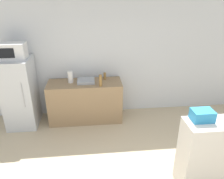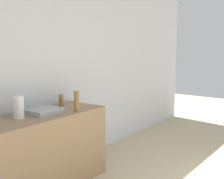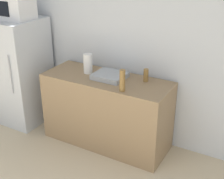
{
  "view_description": "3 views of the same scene",
  "coord_description": "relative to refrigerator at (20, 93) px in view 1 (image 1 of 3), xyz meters",
  "views": [
    {
      "loc": [
        -0.08,
        -1.54,
        2.67
      ],
      "look_at": [
        0.3,
        2.17,
        0.98
      ],
      "focal_mm": 35.0,
      "sensor_mm": 36.0,
      "label": 1
    },
    {
      "loc": [
        -2.55,
        0.08,
        1.7
      ],
      "look_at": [
        0.15,
        2.07,
        1.19
      ],
      "focal_mm": 50.0,
      "sensor_mm": 36.0,
      "label": 2
    },
    {
      "loc": [
        1.53,
        -0.18,
        2.32
      ],
      "look_at": [
        0.27,
        2.04,
        1.15
      ],
      "focal_mm": 50.0,
      "sensor_mm": 36.0,
      "label": 3
    }
  ],
  "objects": [
    {
      "name": "basket",
      "position": [
        2.94,
        -1.88,
        0.41
      ],
      "size": [
        0.28,
        0.21,
        0.15
      ],
      "primitive_type": "cube",
      "color": "#2D8EC6",
      "rests_on": "shelf_cabinet"
    },
    {
      "name": "bottle_tall",
      "position": [
        1.67,
        -0.16,
        0.28
      ],
      "size": [
        0.06,
        0.06,
        0.25
      ],
      "primitive_type": "cylinder",
      "color": "olive",
      "rests_on": "counter"
    },
    {
      "name": "shelf_cabinet",
      "position": [
        3.09,
        -1.95,
        -0.2
      ],
      "size": [
        0.77,
        0.4,
        1.07
      ],
      "primitive_type": "cube",
      "color": "silver",
      "rests_on": "ground_plane"
    },
    {
      "name": "wall_back",
      "position": [
        1.56,
        0.42,
        0.56
      ],
      "size": [
        8.0,
        0.06,
        2.6
      ],
      "primitive_type": "cube",
      "color": "silver",
      "rests_on": "ground_plane"
    },
    {
      "name": "counter",
      "position": [
        1.33,
        0.06,
        -0.29
      ],
      "size": [
        1.57,
        0.6,
        0.89
      ],
      "primitive_type": "cube",
      "color": "#937551",
      "rests_on": "ground_plane"
    },
    {
      "name": "paper_towel_roll",
      "position": [
        1.05,
        0.1,
        0.27
      ],
      "size": [
        0.11,
        0.11,
        0.24
      ],
      "primitive_type": "cylinder",
      "color": "white",
      "rests_on": "counter"
    },
    {
      "name": "refrigerator",
      "position": [
        0.0,
        0.0,
        0.0
      ],
      "size": [
        0.6,
        0.7,
        1.47
      ],
      "color": "silver",
      "rests_on": "ground_plane"
    },
    {
      "name": "microwave",
      "position": [
        -0.0,
        -0.0,
        0.89
      ],
      "size": [
        0.51,
        0.33,
        0.31
      ],
      "color": "white",
      "rests_on": "refrigerator"
    },
    {
      "name": "sink_basin",
      "position": [
        1.37,
        0.09,
        0.18
      ],
      "size": [
        0.37,
        0.33,
        0.06
      ],
      "primitive_type": "cube",
      "color": "#9EA3A8",
      "rests_on": "counter"
    },
    {
      "name": "bottle_short",
      "position": [
        1.78,
        0.21,
        0.23
      ],
      "size": [
        0.06,
        0.06,
        0.15
      ],
      "primitive_type": "cylinder",
      "color": "olive",
      "rests_on": "counter"
    }
  ]
}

